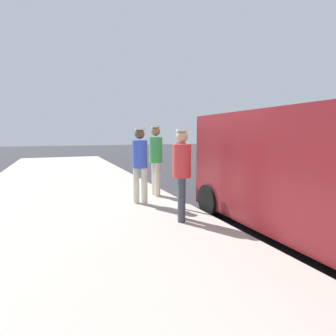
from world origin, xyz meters
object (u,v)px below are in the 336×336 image
object	(u,v)px
pedestrian_in_blue	(140,161)
pedestrian_in_green	(156,156)
parking_meter_near	(181,161)
parked_van	(330,173)
pedestrian_in_red	(182,169)

from	to	relation	value
pedestrian_in_blue	pedestrian_in_green	size ratio (longest dim) A/B	0.96
pedestrian_in_green	pedestrian_in_blue	bearing A→B (deg)	46.32
parking_meter_near	parked_van	bearing A→B (deg)	123.19
parking_meter_near	pedestrian_in_blue	xyz separation A→B (m)	(0.68, -0.75, -0.03)
parking_meter_near	pedestrian_in_red	bearing A→B (deg)	65.91
parking_meter_near	pedestrian_in_blue	size ratio (longest dim) A/B	0.87
pedestrian_in_red	pedestrian_in_green	bearing A→B (deg)	-96.99
pedestrian_in_blue	pedestrian_in_red	xyz separation A→B (m)	(-0.35, 1.49, -0.03)
parked_van	pedestrian_in_green	bearing A→B (deg)	-67.01
pedestrian_in_red	pedestrian_in_blue	bearing A→B (deg)	-76.62
parking_meter_near	pedestrian_in_blue	distance (m)	1.02
parking_meter_near	parked_van	world-z (taller)	parked_van
pedestrian_in_red	pedestrian_in_green	size ratio (longest dim) A/B	0.93
parking_meter_near	parked_van	distance (m)	2.74
parking_meter_near	pedestrian_in_green	distance (m)	1.40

